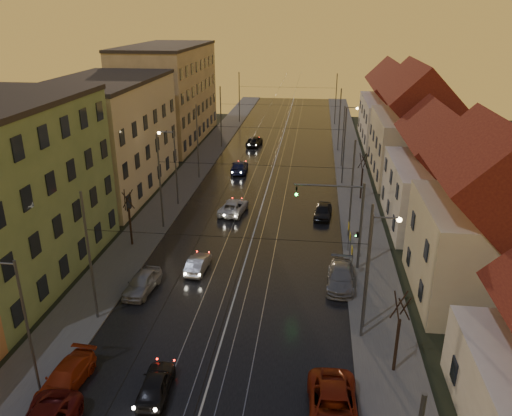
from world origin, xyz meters
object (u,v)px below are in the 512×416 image
at_px(traffic_light_mast, 348,215).
at_px(driving_car_1, 198,264).
at_px(street_lamp_3, 346,130).
at_px(driving_car_2, 234,207).
at_px(driving_car_4, 254,141).
at_px(parked_right_1, 341,277).
at_px(parked_right_0, 333,408).
at_px(street_lamp_0, 19,315).
at_px(street_lamp_1, 374,261).
at_px(parked_left_2, 66,378).
at_px(parked_right_2, 323,211).
at_px(driving_car_3, 239,167).
at_px(driving_car_0, 156,384).
at_px(parked_left_3, 142,283).
at_px(street_lamp_2, 173,160).

bearing_deg(traffic_light_mast, driving_car_1, -171.56).
distance_m(street_lamp_3, driving_car_1, 32.54).
xyz_separation_m(street_lamp_3, driving_car_2, (-11.74, -17.49, -4.22)).
bearing_deg(driving_car_4, parked_right_1, 113.53).
bearing_deg(street_lamp_3, parked_right_0, -93.14).
distance_m(driving_car_2, driving_car_4, 27.10).
distance_m(street_lamp_0, driving_car_4, 53.99).
relative_size(street_lamp_1, parked_left_2, 1.83).
bearing_deg(parked_right_2, driving_car_3, 132.61).
relative_size(driving_car_4, parked_right_1, 0.93).
relative_size(driving_car_0, driving_car_2, 0.79).
distance_m(street_lamp_3, driving_car_0, 45.04).
relative_size(parked_right_0, parked_right_2, 1.37).
xyz_separation_m(street_lamp_0, driving_car_1, (5.63, 14.30, -4.27)).
distance_m(street_lamp_0, parked_right_0, 16.33).
xyz_separation_m(parked_right_0, parked_right_2, (-0.37, 26.43, -0.08)).
bearing_deg(parked_right_1, street_lamp_0, -137.75).
height_order(driving_car_4, parked_left_2, driving_car_4).
height_order(street_lamp_3, driving_car_2, street_lamp_3).
xyz_separation_m(traffic_light_mast, driving_car_0, (-10.62, -15.27, -3.95)).
xyz_separation_m(driving_car_2, parked_left_3, (-4.16, -15.74, 0.05)).
height_order(street_lamp_1, driving_car_2, street_lamp_1).
relative_size(driving_car_3, parked_right_1, 0.99).
distance_m(driving_car_2, parked_left_2, 26.37).
bearing_deg(parked_left_2, parked_right_2, 66.44).
relative_size(driving_car_4, parked_right_0, 0.84).
height_order(traffic_light_mast, parked_left_3, traffic_light_mast).
bearing_deg(driving_car_0, parked_right_1, -132.61).
bearing_deg(driving_car_2, driving_car_4, -80.01).
bearing_deg(driving_car_2, parked_right_2, -173.20).
bearing_deg(parked_left_2, driving_car_2, 83.93).
distance_m(driving_car_3, parked_left_3, 29.63).
distance_m(street_lamp_1, parked_right_0, 9.34).
bearing_deg(driving_car_2, street_lamp_1, 129.80).
height_order(street_lamp_1, parked_right_1, street_lamp_1).
xyz_separation_m(traffic_light_mast, parked_right_2, (-1.67, 10.42, -3.92)).
bearing_deg(street_lamp_3, street_lamp_1, -90.00).
height_order(street_lamp_2, parked_left_3, street_lamp_2).
relative_size(street_lamp_2, parked_left_2, 1.83).
bearing_deg(driving_car_3, street_lamp_1, 108.88).
height_order(driving_car_1, parked_left_2, parked_left_2).
bearing_deg(driving_car_3, parked_right_0, 101.62).
bearing_deg(parked_left_3, street_lamp_3, 70.41).
relative_size(street_lamp_3, traffic_light_mast, 1.11).
distance_m(driving_car_3, parked_left_2, 39.82).
bearing_deg(driving_car_2, parked_right_1, 135.17).
bearing_deg(street_lamp_3, parked_right_1, -92.85).
relative_size(driving_car_3, parked_left_3, 1.15).
bearing_deg(driving_car_1, driving_car_2, -91.16).
bearing_deg(street_lamp_2, parked_right_2, -5.86).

